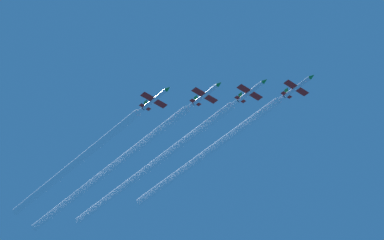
{
  "coord_description": "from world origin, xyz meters",
  "views": [
    {
      "loc": [
        159.64,
        168.88,
        1.41
      ],
      "look_at": [
        -0.09,
        -16.68,
        215.33
      ],
      "focal_mm": 95.39,
      "sensor_mm": 36.0,
      "label": 1
    }
  ],
  "objects_px": {
    "jet_lead": "(298,86)",
    "jet_fourth_echelon": "(156,98)",
    "jet_second_echelon": "(252,91)",
    "jet_third_echelon": "(207,94)"
  },
  "relations": [
    {
      "from": "jet_lead",
      "to": "jet_fourth_echelon",
      "type": "height_order",
      "value": "jet_lead"
    },
    {
      "from": "jet_second_echelon",
      "to": "jet_third_echelon",
      "type": "relative_size",
      "value": 1.0
    },
    {
      "from": "jet_lead",
      "to": "jet_third_echelon",
      "type": "distance_m",
      "value": 28.72
    },
    {
      "from": "jet_second_echelon",
      "to": "jet_third_echelon",
      "type": "bearing_deg",
      "value": -41.67
    },
    {
      "from": "jet_second_echelon",
      "to": "jet_fourth_echelon",
      "type": "relative_size",
      "value": 1.0
    },
    {
      "from": "jet_third_echelon",
      "to": "jet_fourth_echelon",
      "type": "distance_m",
      "value": 15.81
    },
    {
      "from": "jet_lead",
      "to": "jet_second_echelon",
      "type": "xyz_separation_m",
      "value": [
        10.95,
        -9.6,
        -1.72
      ]
    },
    {
      "from": "jet_third_echelon",
      "to": "jet_fourth_echelon",
      "type": "relative_size",
      "value": 1.0
    },
    {
      "from": "jet_second_echelon",
      "to": "jet_fourth_echelon",
      "type": "xyz_separation_m",
      "value": [
        22.34,
        -19.59,
        -3.02
      ]
    },
    {
      "from": "jet_fourth_echelon",
      "to": "jet_lead",
      "type": "bearing_deg",
      "value": 138.75
    }
  ]
}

